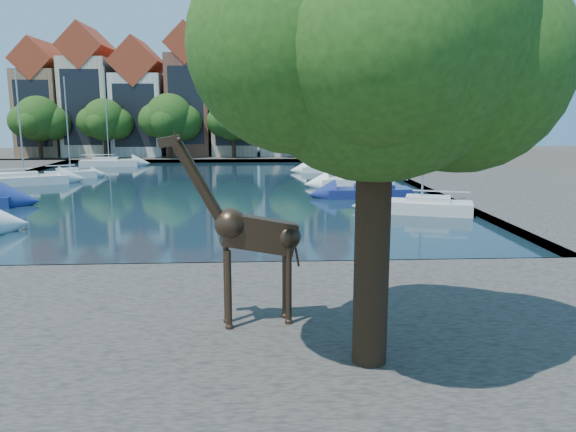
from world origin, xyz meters
The scene contains 27 objects.
ground centered at (0.00, 0.00, 0.00)m, with size 160.00×160.00×0.00m, color #38332B.
water_basin centered at (0.00, 24.00, 0.04)m, with size 38.00×50.00×0.08m, color black.
near_quay centered at (0.00, -7.00, 0.25)m, with size 50.00×14.00×0.50m, color #4D4842.
far_quay centered at (0.00, 56.00, 0.25)m, with size 60.00×16.00×0.50m, color #4D4842.
right_quay centered at (25.00, 24.00, 0.25)m, with size 14.00×52.00×0.50m, color #4D4842.
plane_tree centered at (7.62, -9.01, 7.67)m, with size 8.32×6.40×10.62m.
townhouse_west_end centered at (-23.00, 55.99, 7.36)m, with size 5.44×9.18×14.93m.
townhouse_west_mid centered at (-17.00, 55.99, 8.23)m, with size 5.94×9.18×16.79m.
townhouse_west_inner centered at (-10.50, 55.99, 7.35)m, with size 6.43×9.18×15.15m.
townhouse_center centered at (-4.00, 55.99, 8.36)m, with size 5.44×9.18×16.93m.
townhouse_east_inner centered at (2.00, 55.99, 7.73)m, with size 5.94×9.18×15.79m.
townhouse_east_mid centered at (8.50, 55.99, 8.10)m, with size 6.43×9.18×16.65m.
townhouse_east_end centered at (15.00, 55.99, 7.11)m, with size 5.44×9.18×14.43m.
far_tree_far_west centered at (-21.90, 50.49, 5.18)m, with size 7.28×5.60×7.68m.
far_tree_west centered at (-13.91, 50.49, 5.08)m, with size 6.76×5.20×7.36m.
far_tree_mid_west centered at (-5.89, 50.49, 5.29)m, with size 7.80×6.00×8.00m.
far_tree_mid_east centered at (2.10, 50.49, 5.13)m, with size 7.02×5.40×7.52m.
far_tree_east centered at (10.11, 50.49, 5.24)m, with size 7.54×5.80×7.84m.
far_tree_far_east centered at (18.09, 50.49, 5.08)m, with size 6.76×5.20×7.36m.
giraffe_statue centered at (4.68, -6.49, 3.04)m, with size 3.62×0.98×5.18m.
sailboat_left_c centered at (-14.95, 27.63, 0.65)m, with size 7.22×4.99×9.61m.
sailboat_left_d centered at (-12.57, 32.27, 0.62)m, with size 4.79×3.11×9.31m.
sailboat_left_e centered at (-12.00, 44.00, 0.65)m, with size 6.61×3.18×11.08m.
sailboat_right_a centered at (15.00, 12.34, 0.68)m, with size 6.38×3.89×11.35m.
sailboat_right_b centered at (13.06, 19.07, 0.58)m, with size 6.32×2.47×9.20m.
sailboat_right_c centered at (13.10, 24.89, 0.64)m, with size 6.15×2.53×9.53m.
sailboat_right_d centered at (12.00, 36.26, 0.56)m, with size 5.26×2.04×8.06m.
Camera 1 is at (4.94, -21.17, 6.25)m, focal length 35.00 mm.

